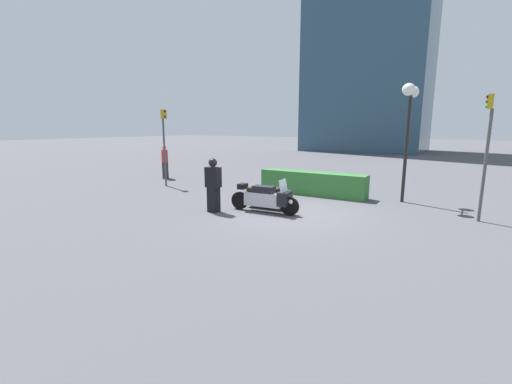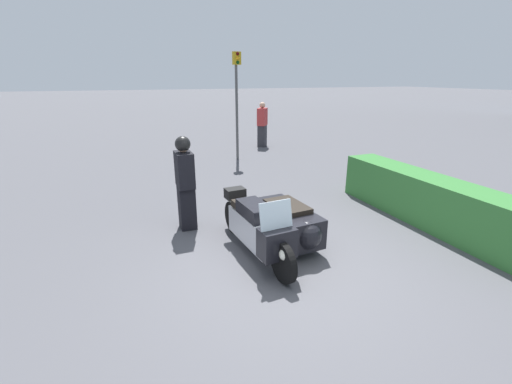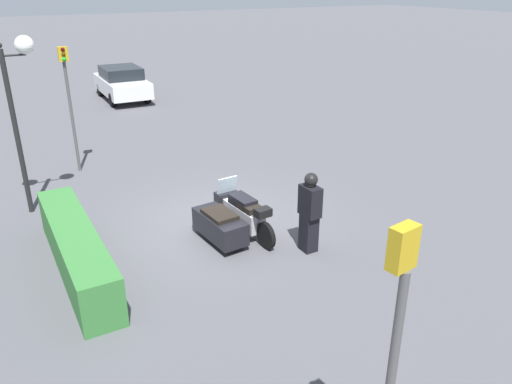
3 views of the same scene
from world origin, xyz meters
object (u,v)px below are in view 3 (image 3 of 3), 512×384
parked_car_background (122,83)px  traffic_light_far (392,348)px  twin_lamp_post (4,72)px  police_motorcycle (228,218)px  hedge_bush_curbside (76,250)px  officer_rider (310,211)px  traffic_light_near (69,93)px

parked_car_background → traffic_light_far: bearing=172.6°
twin_lamp_post → parked_car_background: bearing=-25.9°
police_motorcycle → twin_lamp_post: (3.59, 3.76, 3.04)m
hedge_bush_curbside → twin_lamp_post: size_ratio=1.06×
officer_rider → parked_car_background: officer_rider is taller
traffic_light_near → hedge_bush_curbside: bearing=-10.3°
police_motorcycle → traffic_light_near: traffic_light_near is taller
officer_rider → hedge_bush_curbside: (1.59, 4.49, -0.47)m
hedge_bush_curbside → police_motorcycle: bearing=-92.6°
traffic_light_near → parked_car_background: (9.04, -3.89, -1.58)m
police_motorcycle → hedge_bush_curbside: 3.28m
police_motorcycle → parked_car_background: 15.14m
twin_lamp_post → police_motorcycle: bearing=-133.7°
police_motorcycle → traffic_light_near: (5.98, 2.09, 1.95)m
twin_lamp_post → traffic_light_near: 3.11m
traffic_light_near → parked_car_background: size_ratio=0.87×
hedge_bush_curbside → parked_car_background: (14.88, -5.08, 0.34)m
officer_rider → traffic_light_near: size_ratio=0.48×
police_motorcycle → traffic_light_near: size_ratio=0.66×
traffic_light_near → police_motorcycle: bearing=20.5°
officer_rider → parked_car_background: bearing=-92.4°
police_motorcycle → twin_lamp_post: bearing=41.7°
traffic_light_far → parked_car_background: (21.62, -3.36, -1.51)m
police_motorcycle → officer_rider: 1.95m
officer_rider → twin_lamp_post: size_ratio=0.42×
traffic_light_far → officer_rider: bearing=-36.6°
hedge_bush_curbside → traffic_light_far: (-6.74, -1.71, 1.86)m
twin_lamp_post → traffic_light_near: size_ratio=1.15×
traffic_light_near → parked_car_background: 9.97m
officer_rider → traffic_light_near: bearing=-66.3°
police_motorcycle → parked_car_background: bearing=-11.4°
parked_car_background → police_motorcycle: bearing=174.6°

